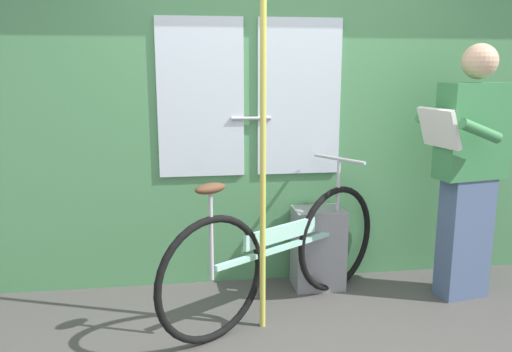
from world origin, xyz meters
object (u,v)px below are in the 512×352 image
at_px(bicycle_near_door, 280,254).
at_px(trash_bin_by_wall, 318,248).
at_px(handrail_pole, 263,138).
at_px(passenger_reading_newspaper, 469,168).

height_order(bicycle_near_door, trash_bin_by_wall, bicycle_near_door).
distance_m(bicycle_near_door, handrail_pole, 0.81).
xyz_separation_m(bicycle_near_door, handrail_pole, (-0.14, -0.17, 0.78)).
height_order(passenger_reading_newspaper, trash_bin_by_wall, passenger_reading_newspaper).
xyz_separation_m(bicycle_near_door, passenger_reading_newspaper, (1.30, 0.08, 0.51)).
xyz_separation_m(trash_bin_by_wall, handrail_pole, (-0.49, -0.54, 0.89)).
distance_m(passenger_reading_newspaper, trash_bin_by_wall, 1.18).
bearing_deg(trash_bin_by_wall, bicycle_near_door, -133.21).
bearing_deg(handrail_pole, bicycle_near_door, 50.20).
bearing_deg(bicycle_near_door, handrail_pole, -162.80).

